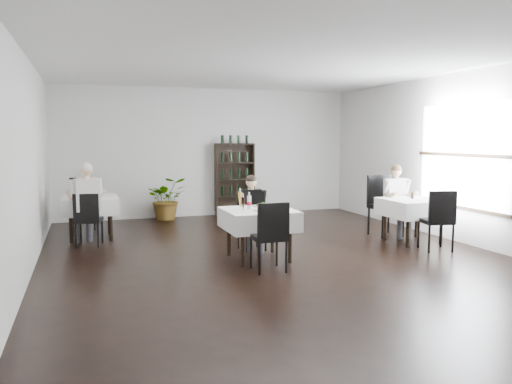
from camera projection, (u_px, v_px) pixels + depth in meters
room_shell at (277, 161)px, 7.56m from camera, size 9.00×9.00×9.00m
window_right at (463, 158)px, 8.69m from camera, size 0.06×2.30×1.85m
wine_shelf at (235, 180)px, 11.89m from camera, size 0.90×0.28×1.75m
main_table at (259, 219)px, 7.56m from camera, size 1.03×1.03×0.77m
left_table at (90, 205)px, 9.14m from camera, size 0.98×0.98×0.77m
right_table at (413, 208)px, 8.81m from camera, size 0.98×0.98×0.77m
potted_tree at (167, 199)px, 11.21m from camera, size 0.90×0.78×0.97m
main_chair_far at (250, 220)px, 8.27m from camera, size 0.43×0.43×0.87m
main_chair_near at (270, 232)px, 6.84m from camera, size 0.46×0.46×0.98m
left_chair_far at (85, 201)px, 9.77m from camera, size 0.61×0.61×1.07m
left_chair_near at (88, 216)px, 8.45m from camera, size 0.50×0.50×0.92m
right_chair_far at (383, 201)px, 9.47m from camera, size 0.54×0.54×1.14m
right_chair_near at (439, 216)px, 8.10m from camera, size 0.55×0.55×1.01m
diner_main at (252, 207)px, 8.17m from camera, size 0.50×0.51×1.25m
diner_left_far at (89, 193)px, 9.66m from camera, size 0.56×0.60×1.34m
diner_left_near at (86, 197)px, 8.52m from camera, size 0.59×0.62×1.44m
diner_right_far at (397, 195)px, 9.29m from camera, size 0.52×0.53×1.35m
plate_far at (261, 206)px, 7.82m from camera, size 0.23×0.23×0.07m
plate_near at (265, 210)px, 7.34m from camera, size 0.27×0.27×0.08m
pilsner_dark at (243, 204)px, 7.35m from camera, size 0.06×0.06×0.26m
pilsner_lager at (240, 201)px, 7.59m from camera, size 0.07×0.07×0.31m
coke_bottle at (249, 202)px, 7.54m from camera, size 0.07×0.07×0.26m
napkin_cutlery at (278, 210)px, 7.40m from camera, size 0.18×0.17×0.02m
pepper_mill at (412, 195)px, 8.87m from camera, size 0.05×0.05×0.11m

